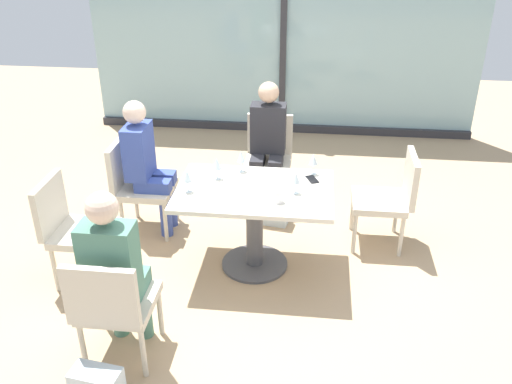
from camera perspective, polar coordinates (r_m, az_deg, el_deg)
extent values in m
plane|color=tan|center=(4.73, -0.14, -7.55)|extent=(12.00, 12.00, 0.00)
cube|color=#92B7BC|center=(7.19, 2.90, 16.56)|extent=(4.99, 0.03, 2.70)
cube|color=#2D2D33|center=(7.16, 2.88, 16.52)|extent=(0.08, 0.06, 2.70)
cube|color=#2D2D33|center=(7.52, 2.65, 6.75)|extent=(4.99, 0.10, 0.10)
cube|color=silver|center=(4.36, -0.15, 0.12)|extent=(1.25, 0.84, 0.04)
cylinder|color=#4C4C51|center=(4.54, -0.14, -3.97)|extent=(0.14, 0.14, 0.69)
cylinder|color=#4C4C51|center=(4.73, -0.14, -7.43)|extent=(0.56, 0.56, 0.02)
cube|color=beige|center=(5.49, 1.20, 2.78)|extent=(0.46, 0.46, 0.06)
cube|color=beige|center=(5.62, 1.46, 6.06)|extent=(0.46, 0.05, 0.42)
cylinder|color=beige|center=(5.43, -1.12, -0.16)|extent=(0.04, 0.04, 0.39)
cylinder|color=beige|center=(5.40, 3.09, -0.38)|extent=(0.04, 0.04, 0.39)
cylinder|color=beige|center=(5.78, -0.61, 1.68)|extent=(0.04, 0.04, 0.39)
cylinder|color=beige|center=(5.75, 3.35, 1.48)|extent=(0.04, 0.04, 0.39)
cube|color=beige|center=(3.77, -14.03, -11.11)|extent=(0.46, 0.46, 0.06)
cube|color=beige|center=(3.44, -15.85, -10.52)|extent=(0.46, 0.05, 0.42)
cylinder|color=beige|center=(4.00, -9.95, -12.19)|extent=(0.04, 0.04, 0.39)
cylinder|color=beige|center=(4.12, -15.42, -11.53)|extent=(0.04, 0.04, 0.39)
cylinder|color=beige|center=(3.71, -11.64, -16.07)|extent=(0.04, 0.04, 0.39)
cylinder|color=beige|center=(3.84, -17.54, -15.20)|extent=(0.04, 0.04, 0.39)
cube|color=beige|center=(5.12, -11.18, 0.29)|extent=(0.46, 0.46, 0.06)
cube|color=beige|center=(5.10, -14.11, 2.83)|extent=(0.05, 0.46, 0.42)
cylinder|color=beige|center=(5.01, -9.40, -3.16)|extent=(0.04, 0.04, 0.39)
cylinder|color=beige|center=(5.34, -8.31, -0.99)|extent=(0.04, 0.04, 0.39)
cylinder|color=beige|center=(5.12, -13.72, -2.86)|extent=(0.04, 0.04, 0.39)
cylinder|color=beige|center=(5.45, -12.38, -0.75)|extent=(0.04, 0.04, 0.39)
cube|color=beige|center=(4.93, 12.62, -0.96)|extent=(0.46, 0.46, 0.06)
cube|color=beige|center=(4.86, 15.83, 1.37)|extent=(0.05, 0.46, 0.42)
cylinder|color=beige|center=(5.20, 10.00, -1.98)|extent=(0.04, 0.04, 0.39)
cylinder|color=beige|center=(4.85, 10.19, -4.30)|extent=(0.04, 0.04, 0.39)
cylinder|color=beige|center=(5.24, 14.36, -2.19)|extent=(0.04, 0.04, 0.39)
cylinder|color=beige|center=(4.90, 14.87, -4.50)|extent=(0.04, 0.04, 0.39)
cube|color=beige|center=(4.57, -17.36, -4.13)|extent=(0.46, 0.46, 0.06)
cube|color=beige|center=(4.55, -20.67, -1.29)|extent=(0.05, 0.46, 0.42)
cylinder|color=beige|center=(4.46, -15.53, -8.13)|extent=(0.04, 0.04, 0.39)
cylinder|color=beige|center=(4.77, -13.87, -5.37)|extent=(0.04, 0.04, 0.39)
cylinder|color=beige|center=(4.62, -20.19, -7.59)|extent=(0.04, 0.04, 0.39)
cylinder|color=beige|center=(4.91, -18.28, -4.97)|extent=(0.04, 0.04, 0.39)
cylinder|color=#28282D|center=(5.43, 0.06, 0.18)|extent=(0.11, 0.11, 0.45)
cube|color=#28282D|center=(5.39, 0.17, 3.29)|extent=(0.13, 0.32, 0.11)
cylinder|color=#28282D|center=(5.41, 1.95, 0.08)|extent=(0.11, 0.11, 0.45)
cube|color=#28282D|center=(5.37, 2.08, 3.20)|extent=(0.13, 0.32, 0.11)
cube|color=#28282D|center=(5.39, 1.29, 6.67)|extent=(0.34, 0.20, 0.48)
sphere|color=#D8AD8C|center=(5.27, 1.33, 10.33)|extent=(0.20, 0.20, 0.20)
cylinder|color=#4C7F6B|center=(3.99, -11.63, -11.90)|extent=(0.11, 0.11, 0.45)
cube|color=#4C7F6B|center=(3.75, -12.46, -9.50)|extent=(0.13, 0.32, 0.11)
cylinder|color=#4C7F6B|center=(4.04, -14.11, -11.60)|extent=(0.11, 0.11, 0.45)
cube|color=#4C7F6B|center=(3.81, -15.07, -9.21)|extent=(0.13, 0.32, 0.11)
cube|color=#4C7F6B|center=(3.51, -15.00, -6.75)|extent=(0.34, 0.20, 0.48)
sphere|color=beige|center=(3.33, -15.74, -1.61)|extent=(0.20, 0.20, 0.20)
cylinder|color=#384C9E|center=(5.09, -9.37, -2.23)|extent=(0.11, 0.11, 0.45)
cube|color=#384C9E|center=(4.98, -10.68, 0.64)|extent=(0.32, 0.13, 0.11)
cylinder|color=#384C9E|center=(5.24, -8.87, -1.26)|extent=(0.11, 0.11, 0.45)
cube|color=#384C9E|center=(5.14, -10.13, 1.54)|extent=(0.32, 0.13, 0.11)
cube|color=#384C9E|center=(4.97, -12.12, 4.21)|extent=(0.20, 0.34, 0.48)
sphere|color=beige|center=(4.85, -12.54, 8.11)|extent=(0.20, 0.20, 0.20)
cylinder|color=silver|center=(4.62, 5.92, 1.91)|extent=(0.06, 0.06, 0.00)
cylinder|color=silver|center=(4.60, 5.95, 2.41)|extent=(0.01, 0.01, 0.08)
cone|color=silver|center=(4.56, 6.00, 3.44)|extent=(0.07, 0.07, 0.09)
cylinder|color=silver|center=(4.30, 4.10, -0.07)|extent=(0.06, 0.06, 0.00)
cylinder|color=silver|center=(4.28, 4.12, 0.46)|extent=(0.01, 0.01, 0.08)
cone|color=silver|center=(4.24, 4.16, 1.54)|extent=(0.07, 0.07, 0.09)
cylinder|color=silver|center=(4.53, -4.03, 1.42)|extent=(0.06, 0.06, 0.00)
cylinder|color=silver|center=(4.51, -4.05, 1.93)|extent=(0.01, 0.01, 0.08)
cone|color=silver|center=(4.47, -4.09, 2.97)|extent=(0.07, 0.07, 0.09)
cylinder|color=silver|center=(4.65, -1.54, 2.20)|extent=(0.06, 0.06, 0.00)
cylinder|color=silver|center=(4.63, -1.55, 2.71)|extent=(0.01, 0.01, 0.08)
cone|color=silver|center=(4.59, -1.56, 3.73)|extent=(0.07, 0.07, 0.09)
cylinder|color=silver|center=(4.34, -7.07, 0.08)|extent=(0.06, 0.06, 0.00)
cylinder|color=silver|center=(4.32, -7.11, 0.61)|extent=(0.01, 0.01, 0.08)
cone|color=silver|center=(4.28, -7.17, 1.68)|extent=(0.07, 0.07, 0.09)
cylinder|color=white|center=(4.14, 2.35, -0.49)|extent=(0.08, 0.08, 0.09)
cube|color=black|center=(4.52, 5.87, 1.32)|extent=(0.12, 0.16, 0.01)
cube|color=silver|center=(5.26, 1.71, -1.86)|extent=(0.32, 0.21, 0.28)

